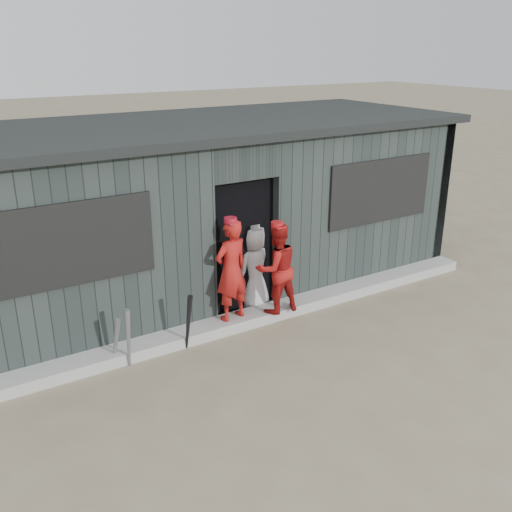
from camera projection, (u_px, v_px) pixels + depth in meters
ground at (337, 382)px, 6.66m from camera, size 80.00×80.00×0.00m
curb at (255, 317)px, 8.08m from camera, size 8.00×0.36×0.15m
bat_left at (116, 341)px, 6.87m from camera, size 0.11×0.30×0.68m
bat_mid at (128, 338)px, 6.81m from camera, size 0.08×0.18×0.81m
bat_right at (188, 323)px, 7.19m from camera, size 0.08×0.24×0.81m
player_red_left at (231, 270)px, 7.63m from camera, size 0.57×0.43×1.42m
player_red_right at (277, 268)px, 7.87m from camera, size 0.66×0.53×1.29m
player_grey_back at (254, 268)px, 8.27m from camera, size 0.74×0.62×1.29m
dugout at (199, 207)px, 8.99m from camera, size 8.30×3.30×2.62m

